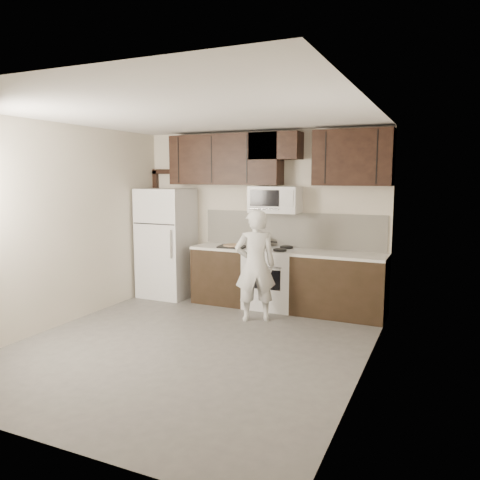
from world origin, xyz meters
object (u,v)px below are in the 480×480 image
Objects in this scene: stove at (272,278)px; microwave at (275,200)px; person at (255,266)px; refrigerator at (167,243)px.

stove is 1.24× the size of microwave.
microwave reaches higher than person.
stove is 1.90m from refrigerator.
stove is at bearing -117.03° from person.
stove is 0.52× the size of refrigerator.
microwave is at bearing 90.10° from stove.
refrigerator reaches higher than person.
stove is at bearing -89.90° from microwave.
microwave is 0.42× the size of refrigerator.
microwave is 1.20m from person.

